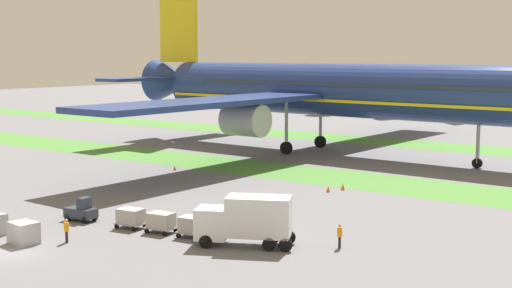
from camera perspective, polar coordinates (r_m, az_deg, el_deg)
name	(u,v)px	position (r m, az deg, el deg)	size (l,w,h in m)	color
ground_plane	(12,253)	(51.00, -19.23, -8.41)	(400.00, 400.00, 0.00)	slate
grass_strip_near	(314,175)	(79.07, 4.77, -2.52)	(320.00, 10.03, 0.01)	#4C8438
grass_strip_far	(428,145)	(107.38, 13.81, -0.11)	(320.00, 10.03, 0.01)	#4C8438
airliner	(319,89)	(96.57, 5.18, 4.46)	(63.48, 78.18, 24.34)	navy
baggage_tug	(81,211)	(58.83, -14.01, -5.33)	(2.76, 1.65, 1.97)	#2D333D
cargo_dolly_lead	(131,217)	(55.61, -10.16, -5.84)	(2.39, 1.80, 1.55)	#A3A3A8
cargo_dolly_second	(161,221)	(53.89, -7.74, -6.22)	(2.39, 1.80, 1.55)	#A3A3A8
cargo_dolly_third	(193,225)	(52.28, -5.15, -6.60)	(2.39, 1.80, 1.55)	#A3A3A8
catering_truck	(246,219)	(49.56, -0.83, -6.12)	(7.24, 5.23, 3.58)	silver
ground_crew_marshaller	(340,235)	(49.61, 6.82, -7.36)	(0.36, 0.51, 1.74)	black
ground_crew_loader	(66,230)	(52.45, -15.17, -6.75)	(0.43, 0.42, 1.74)	black
uld_container_2	(24,233)	(53.14, -18.38, -6.87)	(2.00, 1.60, 1.58)	#A3A3A8
taxiway_marker_0	(175,168)	(82.45, -6.62, -1.97)	(0.44, 0.44, 0.49)	orange
taxiway_marker_1	(343,187)	(70.57, 7.08, -3.47)	(0.44, 0.44, 0.68)	orange
taxiway_marker_2	(328,189)	(69.35, 5.89, -3.68)	(0.44, 0.44, 0.59)	orange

